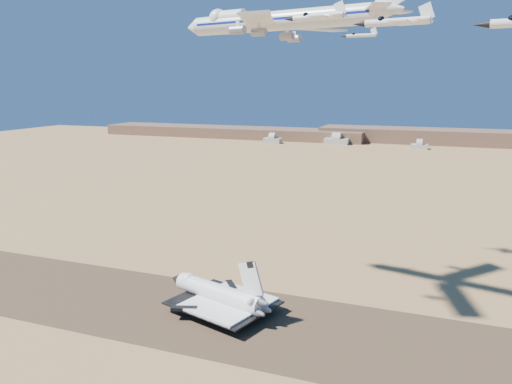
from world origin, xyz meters
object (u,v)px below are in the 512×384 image
(crew_a, at_px, (230,322))
(chase_jet_b, at_px, (395,22))
(crew_b, at_px, (240,321))
(chase_jet_e, at_px, (415,23))
(chase_jet_a, at_px, (317,17))
(crew_c, at_px, (238,321))
(shuttle, at_px, (218,295))
(carrier_747, at_px, (273,21))
(chase_jet_d, at_px, (360,35))

(crew_a, height_order, chase_jet_b, chase_jet_b)
(crew_b, relative_size, chase_jet_e, 0.11)
(chase_jet_a, relative_size, chase_jet_b, 0.90)
(crew_b, height_order, crew_c, crew_c)
(shuttle, distance_m, chase_jet_b, 105.10)
(carrier_747, distance_m, chase_jet_e, 77.12)
(chase_jet_a, xyz_separation_m, chase_jet_b, (16.89, -3.18, -2.02))
(chase_jet_a, bearing_deg, chase_jet_d, 105.21)
(carrier_747, relative_size, crew_a, 50.85)
(carrier_747, height_order, crew_c, carrier_747)
(chase_jet_b, relative_size, chase_jet_e, 1.05)
(crew_a, height_order, crew_b, crew_b)
(carrier_747, distance_m, chase_jet_d, 52.40)
(carrier_747, xyz_separation_m, crew_b, (-1.70, -25.74, -94.23))
(carrier_747, relative_size, chase_jet_d, 5.33)
(crew_a, distance_m, crew_c, 2.78)
(chase_jet_d, bearing_deg, chase_jet_a, -82.43)
(shuttle, bearing_deg, crew_b, -13.19)
(carrier_747, xyz_separation_m, chase_jet_a, (27.41, -51.23, -5.80))
(crew_c, bearing_deg, chase_jet_a, -170.92)
(carrier_747, distance_m, crew_b, 97.69)
(carrier_747, bearing_deg, chase_jet_b, -38.44)
(crew_a, distance_m, chase_jet_d, 122.58)
(crew_b, height_order, chase_jet_d, chase_jet_d)
(crew_b, height_order, chase_jet_b, chase_jet_b)
(chase_jet_d, height_order, chase_jet_e, chase_jet_e)
(crew_c, xyz_separation_m, chase_jet_d, (22.89, 74.10, 93.07))
(chase_jet_e, bearing_deg, chase_jet_a, -79.45)
(carrier_747, relative_size, chase_jet_a, 5.46)
(shuttle, xyz_separation_m, crew_a, (7.50, -7.64, -4.80))
(crew_b, bearing_deg, shuttle, 24.41)
(shuttle, xyz_separation_m, carrier_747, (12.04, 19.73, 89.48))
(shuttle, height_order, chase_jet_a, chase_jet_a)
(shuttle, relative_size, chase_jet_b, 2.65)
(shuttle, height_order, chase_jet_d, chase_jet_d)
(chase_jet_b, bearing_deg, crew_b, 157.87)
(chase_jet_b, bearing_deg, crew_c, 158.34)
(crew_b, bearing_deg, chase_jet_b, -157.38)
(crew_a, distance_m, chase_jet_b, 102.92)
(crew_a, bearing_deg, crew_b, -76.93)
(crew_b, distance_m, chase_jet_d, 120.98)
(carrier_747, bearing_deg, crew_a, -87.02)
(chase_jet_d, relative_size, chase_jet_e, 0.97)
(chase_jet_b, relative_size, chase_jet_d, 1.09)
(carrier_747, relative_size, chase_jet_b, 4.89)
(crew_a, relative_size, crew_b, 0.93)
(carrier_747, distance_m, crew_c, 97.68)
(carrier_747, relative_size, chase_jet_e, 5.15)
(crew_b, distance_m, chase_jet_b, 102.00)
(chase_jet_b, height_order, chase_jet_d, chase_jet_d)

